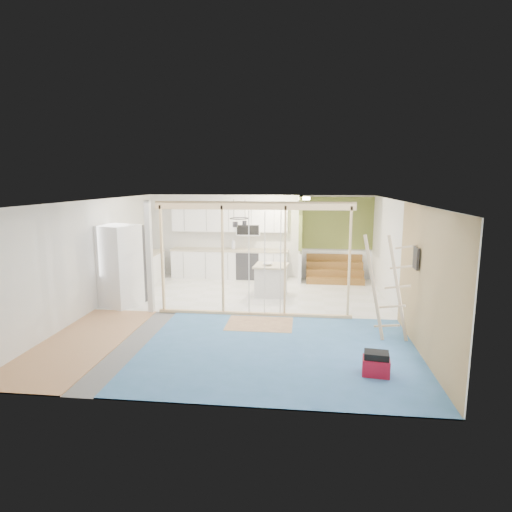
# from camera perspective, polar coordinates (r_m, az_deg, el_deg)

# --- Properties ---
(room) EXTENTS (7.01, 8.01, 2.61)m
(room) POSITION_cam_1_polar(r_m,az_deg,el_deg) (9.55, -2.12, -0.46)
(room) COLOR slate
(room) RESTS_ON ground
(floor_overlays) EXTENTS (7.00, 8.00, 0.03)m
(floor_overlays) POSITION_cam_1_polar(r_m,az_deg,el_deg) (9.91, -1.59, -7.75)
(floor_overlays) COLOR white
(floor_overlays) RESTS_ON room
(stud_frame) EXTENTS (4.66, 0.14, 2.60)m
(stud_frame) POSITION_cam_1_polar(r_m,az_deg,el_deg) (9.54, -3.74, 1.38)
(stud_frame) COLOR beige
(stud_frame) RESTS_ON room
(base_cabinets) EXTENTS (4.45, 2.24, 0.93)m
(base_cabinets) POSITION_cam_1_polar(r_m,az_deg,el_deg) (13.25, -6.83, -1.23)
(base_cabinets) COLOR white
(base_cabinets) RESTS_ON room
(upper_cabinets) EXTENTS (3.60, 0.41, 0.85)m
(upper_cabinets) POSITION_cam_1_polar(r_m,az_deg,el_deg) (13.34, -3.28, 4.77)
(upper_cabinets) COLOR white
(upper_cabinets) RESTS_ON room
(green_partition) EXTENTS (2.25, 1.51, 2.60)m
(green_partition) POSITION_cam_1_polar(r_m,az_deg,el_deg) (13.12, 9.16, 0.72)
(green_partition) COLOR olive
(green_partition) RESTS_ON room
(pot_rack) EXTENTS (0.52, 0.52, 0.72)m
(pot_rack) POSITION_cam_1_polar(r_m,az_deg,el_deg) (11.35, -2.26, 4.76)
(pot_rack) COLOR black
(pot_rack) RESTS_ON room
(sheathing_panel) EXTENTS (0.02, 4.00, 2.60)m
(sheathing_panel) POSITION_cam_1_polar(r_m,az_deg,el_deg) (7.77, 21.81, -3.61)
(sheathing_panel) COLOR tan
(sheathing_panel) RESTS_ON room
(electrical_panel) EXTENTS (0.04, 0.30, 0.40)m
(electrical_panel) POSITION_cam_1_polar(r_m,az_deg,el_deg) (8.26, 20.55, -0.27)
(electrical_panel) COLOR #343439
(electrical_panel) RESTS_ON room
(ceiling_light) EXTENTS (0.32, 0.32, 0.08)m
(ceiling_light) POSITION_cam_1_polar(r_m,az_deg,el_deg) (12.29, 6.48, 7.64)
(ceiling_light) COLOR #FFEABF
(ceiling_light) RESTS_ON room
(fridge) EXTENTS (1.12, 1.08, 1.99)m
(fridge) POSITION_cam_1_polar(r_m,az_deg,el_deg) (10.90, -17.86, -1.26)
(fridge) COLOR white
(fridge) RESTS_ON room
(island) EXTENTS (0.92, 0.92, 0.84)m
(island) POSITION_cam_1_polar(r_m,az_deg,el_deg) (11.38, 2.02, -3.27)
(island) COLOR silver
(island) RESTS_ON room
(bowl) EXTENTS (0.33, 0.33, 0.06)m
(bowl) POSITION_cam_1_polar(r_m,az_deg,el_deg) (11.21, 1.55, -1.09)
(bowl) COLOR silver
(bowl) RESTS_ON island
(soap_bottle_a) EXTENTS (0.17, 0.17, 0.34)m
(soap_bottle_a) POSITION_cam_1_polar(r_m,az_deg,el_deg) (13.33, -3.04, 1.65)
(soap_bottle_a) COLOR silver
(soap_bottle_a) RESTS_ON base_cabinets
(soap_bottle_b) EXTENTS (0.10, 0.10, 0.17)m
(soap_bottle_b) POSITION_cam_1_polar(r_m,az_deg,el_deg) (13.19, 3.31, 1.19)
(soap_bottle_b) COLOR white
(soap_bottle_b) RESTS_ON base_cabinets
(toolbox) EXTENTS (0.45, 0.36, 0.40)m
(toolbox) POSITION_cam_1_polar(r_m,az_deg,el_deg) (7.17, 15.71, -13.75)
(toolbox) COLOR #A40F23
(toolbox) RESTS_ON room
(ladder) EXTENTS (1.06, 0.23, 2.02)m
(ladder) POSITION_cam_1_polar(r_m,az_deg,el_deg) (8.50, 17.29, -4.06)
(ladder) COLOR tan
(ladder) RESTS_ON room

